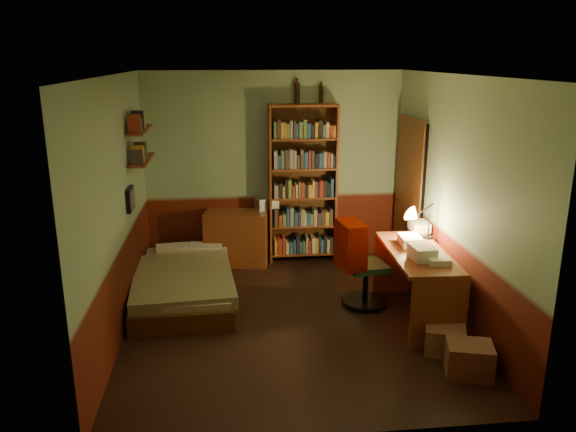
{
  "coord_description": "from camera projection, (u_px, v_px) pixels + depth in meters",
  "views": [
    {
      "loc": [
        -0.65,
        -5.58,
        2.78
      ],
      "look_at": [
        0.0,
        0.25,
        1.1
      ],
      "focal_mm": 35.0,
      "sensor_mm": 36.0,
      "label": 1
    }
  ],
  "objects": [
    {
      "name": "wall_right",
      "position": [
        454.0,
        199.0,
        6.0
      ],
      "size": [
        0.02,
        4.0,
        2.6
      ],
      "primitive_type": "cube",
      "color": "gray",
      "rests_on": "ground"
    },
    {
      "name": "wall_back",
      "position": [
        274.0,
        167.0,
        7.73
      ],
      "size": [
        3.5,
        0.02,
        2.6
      ],
      "primitive_type": "cube",
      "color": "gray",
      "rests_on": "ground"
    },
    {
      "name": "cardboard_box_b",
      "position": [
        445.0,
        340.0,
        5.43
      ],
      "size": [
        0.46,
        0.42,
        0.26
      ],
      "primitive_type": "cube",
      "rotation": [
        0.0,
        0.0,
        -0.35
      ],
      "color": "brown",
      "rests_on": "ground"
    },
    {
      "name": "wall_front",
      "position": [
        324.0,
        277.0,
        3.89
      ],
      "size": [
        3.5,
        0.02,
        2.6
      ],
      "primitive_type": "cube",
      "color": "gray",
      "rests_on": "ground"
    },
    {
      "name": "doorway",
      "position": [
        410.0,
        197.0,
        7.32
      ],
      "size": [
        0.06,
        0.9,
        2.0
      ],
      "primitive_type": "cube",
      "color": "black",
      "rests_on": "ground"
    },
    {
      "name": "mini_stereo",
      "position": [
        266.0,
        203.0,
        7.73
      ],
      "size": [
        0.35,
        0.3,
        0.16
      ],
      "primitive_type": "cube",
      "rotation": [
        0.0,
        0.0,
        0.33
      ],
      "color": "#B2B2B7",
      "rests_on": "dresser"
    },
    {
      "name": "ceiling",
      "position": [
        291.0,
        74.0,
        5.45
      ],
      "size": [
        3.5,
        4.0,
        0.02
      ],
      "primitive_type": "cube",
      "color": "silver",
      "rests_on": "wall_back"
    },
    {
      "name": "desk",
      "position": [
        416.0,
        284.0,
        6.11
      ],
      "size": [
        0.64,
        1.45,
        0.76
      ],
      "primitive_type": "cube",
      "rotation": [
        0.0,
        0.0,
        -0.04
      ],
      "color": "brown",
      "rests_on": "ground"
    },
    {
      "name": "office_chair",
      "position": [
        366.0,
        260.0,
        6.37
      ],
      "size": [
        0.62,
        0.56,
        1.09
      ],
      "primitive_type": "cube",
      "rotation": [
        0.0,
        0.0,
        0.16
      ],
      "color": "#2C5E3E",
      "rests_on": "ground"
    },
    {
      "name": "wall_shelf_lower",
      "position": [
        142.0,
        160.0,
        6.61
      ],
      "size": [
        0.2,
        0.9,
        0.03
      ],
      "primitive_type": "cube",
      "color": "brown",
      "rests_on": "wall_left"
    },
    {
      "name": "bed",
      "position": [
        184.0,
        272.0,
        6.67
      ],
      "size": [
        1.13,
        2.04,
        0.6
      ],
      "primitive_type": "cube",
      "rotation": [
        0.0,
        0.0,
        0.03
      ],
      "color": "olive",
      "rests_on": "ground"
    },
    {
      "name": "dresser",
      "position": [
        237.0,
        238.0,
        7.69
      ],
      "size": [
        0.91,
        0.57,
        0.75
      ],
      "primitive_type": "cube",
      "rotation": [
        0.0,
        0.0,
        -0.19
      ],
      "color": "brown",
      "rests_on": "ground"
    },
    {
      "name": "wall_left",
      "position": [
        117.0,
        209.0,
        5.62
      ],
      "size": [
        0.02,
        4.0,
        2.6
      ],
      "primitive_type": "cube",
      "color": "gray",
      "rests_on": "ground"
    },
    {
      "name": "paper_stack",
      "position": [
        419.0,
        226.0,
        6.7
      ],
      "size": [
        0.2,
        0.28,
        0.11
      ],
      "primitive_type": "cube",
      "rotation": [
        0.0,
        0.0,
        -0.01
      ],
      "color": "silver",
      "rests_on": "desk"
    },
    {
      "name": "bookshelf",
      "position": [
        303.0,
        184.0,
        7.68
      ],
      "size": [
        0.94,
        0.32,
        2.17
      ],
      "primitive_type": "cube",
      "rotation": [
        0.0,
        0.0,
        -0.03
      ],
      "color": "brown",
      "rests_on": "ground"
    },
    {
      "name": "desk_lamp",
      "position": [
        430.0,
        212.0,
        6.35
      ],
      "size": [
        0.25,
        0.25,
        0.63
      ],
      "primitive_type": "cone",
      "rotation": [
        0.0,
        0.0,
        -0.37
      ],
      "color": "black",
      "rests_on": "desk"
    },
    {
      "name": "framed_picture",
      "position": [
        131.0,
        199.0,
        6.22
      ],
      "size": [
        0.04,
        0.32,
        0.26
      ],
      "primitive_type": "cube",
      "color": "black",
      "rests_on": "wall_left"
    },
    {
      "name": "wall_shelf_upper",
      "position": [
        140.0,
        130.0,
        6.51
      ],
      "size": [
        0.2,
        0.9,
        0.03
      ],
      "primitive_type": "cube",
      "color": "brown",
      "rests_on": "wall_left"
    },
    {
      "name": "bottle_right",
      "position": [
        321.0,
        95.0,
        7.48
      ],
      "size": [
        0.06,
        0.06,
        0.23
      ],
      "primitive_type": "cylinder",
      "rotation": [
        0.0,
        0.0,
        -0.01
      ],
      "color": "black",
      "rests_on": "bookshelf"
    },
    {
      "name": "cardboard_box_a",
      "position": [
        469.0,
        359.0,
        5.04
      ],
      "size": [
        0.48,
        0.42,
        0.3
      ],
      "primitive_type": "cube",
      "rotation": [
        0.0,
        0.0,
        -0.28
      ],
      "color": "brown",
      "rests_on": "ground"
    },
    {
      "name": "bottle_left",
      "position": [
        297.0,
        93.0,
        7.44
      ],
      "size": [
        0.09,
        0.09,
        0.27
      ],
      "primitive_type": "cylinder",
      "rotation": [
        0.0,
        0.0,
        -0.37
      ],
      "color": "black",
      "rests_on": "bookshelf"
    },
    {
      "name": "door_trim",
      "position": [
        407.0,
        198.0,
        7.31
      ],
      "size": [
        0.02,
        0.98,
        2.08
      ],
      "primitive_type": "cube",
      "color": "#44250E",
      "rests_on": "ground"
    },
    {
      "name": "floor",
      "position": [
        290.0,
        319.0,
        6.17
      ],
      "size": [
        3.5,
        4.0,
        0.02
      ],
      "primitive_type": "cube",
      "color": "black",
      "rests_on": "ground"
    },
    {
      "name": "red_jacket",
      "position": [
        364.0,
        191.0,
        6.13
      ],
      "size": [
        0.37,
        0.5,
        0.52
      ],
      "primitive_type": "cube",
      "rotation": [
        0.0,
        0.0,
        0.34
      ],
      "color": "#AB1400",
      "rests_on": "office_chair"
    }
  ]
}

